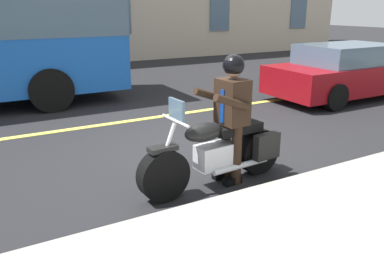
# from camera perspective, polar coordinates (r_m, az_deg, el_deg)

# --- Properties ---
(ground_plane) EXTENTS (80.00, 80.00, 0.00)m
(ground_plane) POSITION_cam_1_polar(r_m,az_deg,el_deg) (6.62, -1.05, -2.96)
(ground_plane) COLOR black
(lane_center_stripe) EXTENTS (60.00, 0.16, 0.01)m
(lane_center_stripe) POSITION_cam_1_polar(r_m,az_deg,el_deg) (8.35, -7.48, 1.28)
(lane_center_stripe) COLOR #E5DB4C
(lane_center_stripe) RESTS_ON ground_plane
(motorcycle_main) EXTENTS (2.22, 0.69, 1.26)m
(motorcycle_main) POSITION_cam_1_polar(r_m,az_deg,el_deg) (5.16, 4.00, -3.63)
(motorcycle_main) COLOR black
(motorcycle_main) RESTS_ON ground_plane
(rider_main) EXTENTS (0.65, 0.58, 1.74)m
(rider_main) POSITION_cam_1_polar(r_m,az_deg,el_deg) (5.10, 5.82, 2.94)
(rider_main) COLOR black
(rider_main) RESTS_ON ground_plane
(car_silver) EXTENTS (4.60, 1.92, 1.40)m
(car_silver) POSITION_cam_1_polar(r_m,az_deg,el_deg) (11.05, 22.17, 7.75)
(car_silver) COLOR maroon
(car_silver) RESTS_ON ground_plane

